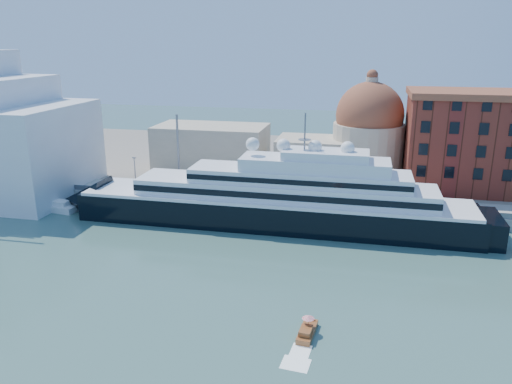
# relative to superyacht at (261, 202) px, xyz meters

# --- Properties ---
(ground) EXTENTS (400.00, 400.00, 0.00)m
(ground) POSITION_rel_superyacht_xyz_m (-1.18, -23.00, -4.66)
(ground) COLOR #355B55
(ground) RESTS_ON ground
(quay) EXTENTS (180.00, 10.00, 2.50)m
(quay) POSITION_rel_superyacht_xyz_m (-1.18, 11.00, -3.41)
(quay) COLOR gray
(quay) RESTS_ON ground
(land) EXTENTS (260.00, 72.00, 2.00)m
(land) POSITION_rel_superyacht_xyz_m (-1.18, 52.00, -3.66)
(land) COLOR slate
(land) RESTS_ON ground
(quay_fence) EXTENTS (180.00, 0.10, 1.20)m
(quay_fence) POSITION_rel_superyacht_xyz_m (-1.18, 6.50, -1.56)
(quay_fence) COLOR slate
(quay_fence) RESTS_ON quay
(superyacht) EXTENTS (90.37, 12.53, 27.01)m
(superyacht) POSITION_rel_superyacht_xyz_m (0.00, 0.00, 0.00)
(superyacht) COLOR black
(superyacht) RESTS_ON ground
(service_barge) EXTENTS (11.82, 5.35, 2.57)m
(service_barge) POSITION_rel_superyacht_xyz_m (-46.51, -1.28, -3.92)
(service_barge) COLOR white
(service_barge) RESTS_ON ground
(water_taxi) EXTENTS (2.34, 5.63, 2.60)m
(water_taxi) POSITION_rel_superyacht_xyz_m (14.14, -38.40, -4.04)
(water_taxi) COLOR brown
(water_taxi) RESTS_ON ground
(warehouse) EXTENTS (43.00, 19.00, 23.25)m
(warehouse) POSITION_rel_superyacht_xyz_m (50.82, 29.00, 9.13)
(warehouse) COLOR maroon
(warehouse) RESTS_ON land
(church) EXTENTS (66.00, 18.00, 25.50)m
(church) POSITION_rel_superyacht_xyz_m (5.20, 34.72, 6.25)
(church) COLOR beige
(church) RESTS_ON land
(lamp_posts) EXTENTS (120.80, 2.40, 18.00)m
(lamp_posts) POSITION_rel_superyacht_xyz_m (-13.85, 9.27, 5.18)
(lamp_posts) COLOR slate
(lamp_posts) RESTS_ON quay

